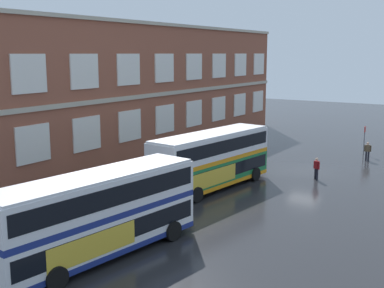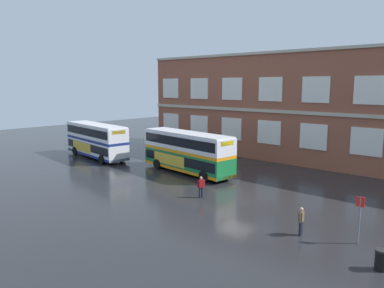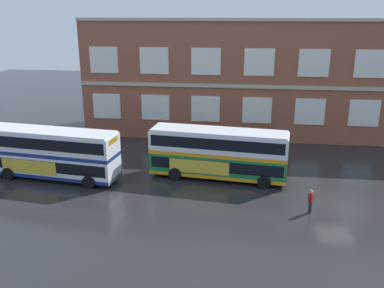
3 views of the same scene
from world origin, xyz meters
name	(u,v)px [view 3 (image 3 of 3)]	position (x,y,z in m)	size (l,w,h in m)	color
ground_plane	(333,192)	(0.00, 2.00, 0.00)	(120.00, 120.00, 0.00)	#232326
brick_terminal_building	(306,79)	(-0.30, 17.98, 6.05)	(47.28, 8.19, 12.40)	brown
double_decker_near	(51,153)	(-22.24, 2.17, 2.15)	(11.24, 3.95, 4.07)	silver
double_decker_middle	(218,153)	(-8.83, 3.78, 2.15)	(11.23, 3.86, 4.07)	#197038
second_passenger	(311,200)	(-2.23, -1.72, 0.93)	(0.41, 0.60, 1.70)	black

